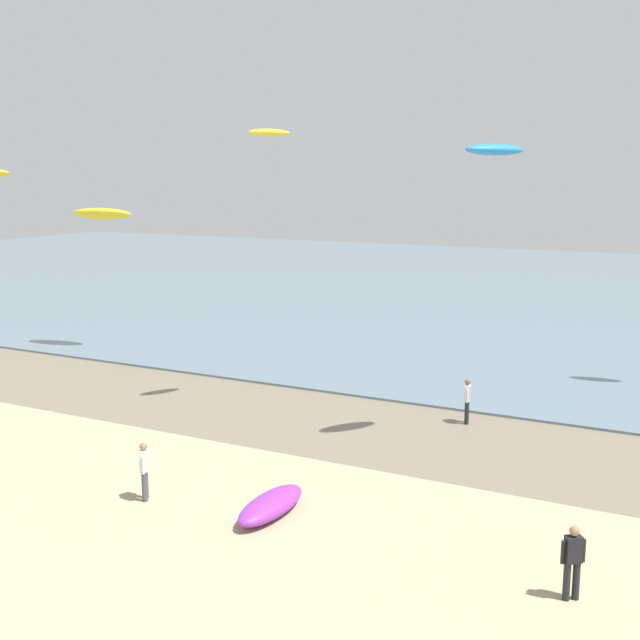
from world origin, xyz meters
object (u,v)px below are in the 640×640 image
person_far_down_beach (573,560)px  kite_aloft_0 (102,214)px  person_nearest_camera (144,469)px  grounded_kite (271,505)px  kite_aloft_1 (269,133)px  person_right_flank (467,400)px  kite_aloft_2 (495,150)px

person_far_down_beach → kite_aloft_0: 30.85m
person_nearest_camera → grounded_kite: (3.73, 0.75, -0.63)m
person_far_down_beach → kite_aloft_1: bearing=143.8°
kite_aloft_0 → kite_aloft_1: bearing=-30.2°
person_right_flank → grounded_kite: (-2.42, -10.32, -0.63)m
person_right_flank → kite_aloft_0: 21.94m
kite_aloft_1 → kite_aloft_2: 8.89m
kite_aloft_2 → grounded_kite: bearing=-169.0°
grounded_kite → kite_aloft_0: kite_aloft_0 is taller
person_nearest_camera → person_right_flank: size_ratio=1.00×
person_nearest_camera → kite_aloft_2: 14.71m
person_far_down_beach → kite_aloft_1: (-13.26, 9.70, 9.83)m
person_right_flank → grounded_kite: size_ratio=0.60×
person_right_flank → kite_aloft_1: bearing=-169.5°
person_nearest_camera → person_far_down_beach: size_ratio=1.00×
grounded_kite → kite_aloft_2: bearing=157.5°
kite_aloft_0 → kite_aloft_1: 14.47m
kite_aloft_1 → person_far_down_beach: bearing=82.8°
grounded_kite → kite_aloft_1: 14.69m
person_nearest_camera → kite_aloft_1: size_ratio=0.95×
person_nearest_camera → kite_aloft_0: (-14.55, 14.70, 6.29)m
kite_aloft_1 → kite_aloft_2: size_ratio=0.77×
person_nearest_camera → person_right_flank: 12.66m
grounded_kite → kite_aloft_1: bearing=-148.3°
person_far_down_beach → kite_aloft_1: 19.15m
person_far_down_beach → kite_aloft_2: kite_aloft_2 is taller
person_nearest_camera → person_far_down_beach: bearing=-0.2°
person_right_flank → kite_aloft_0: size_ratio=0.50×
person_nearest_camera → kite_aloft_2: bearing=50.5°
kite_aloft_0 → grounded_kite: bearing=-46.5°
person_nearest_camera → kite_aloft_2: (7.37, 8.95, 9.06)m
kite_aloft_2 → kite_aloft_1: bearing=120.4°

